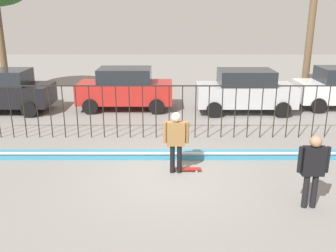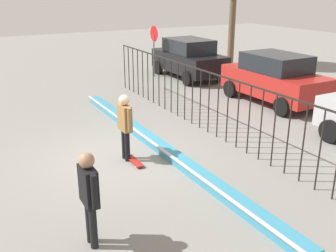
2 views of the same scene
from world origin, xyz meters
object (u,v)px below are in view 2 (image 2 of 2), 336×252
at_px(camera_operator, 89,191).
at_px(parked_car_red, 274,78).
at_px(stop_sign, 154,44).
at_px(skateboard, 134,161).
at_px(parked_car_black, 189,58).
at_px(skateboarder, 125,122).

xyz_separation_m(camera_operator, parked_car_red, (-5.22, 9.10, -0.08)).
bearing_deg(stop_sign, skateboard, -29.93).
relative_size(camera_operator, stop_sign, 0.70).
bearing_deg(skateboard, camera_operator, -32.00).
bearing_deg(parked_car_red, camera_operator, -62.21).
relative_size(parked_car_black, stop_sign, 1.72).
height_order(skateboarder, parked_car_black, parked_car_black).
distance_m(skateboarder, parked_car_black, 10.09).
relative_size(camera_operator, parked_car_red, 0.41).
relative_size(skateboard, camera_operator, 0.46).
bearing_deg(camera_operator, skateboard, 17.50).
distance_m(camera_operator, parked_car_black, 13.67).
xyz_separation_m(skateboard, camera_operator, (2.72, -2.03, 0.99)).
bearing_deg(parked_car_black, parked_car_red, 7.31).
bearing_deg(parked_car_red, skateboarder, -75.08).
bearing_deg(camera_operator, stop_sign, 22.66).
xyz_separation_m(skateboarder, stop_sign, (-8.66, 5.26, 0.57)).
bearing_deg(parked_car_black, camera_operator, -37.04).
xyz_separation_m(skateboard, parked_car_black, (-7.93, 6.54, 0.91)).
relative_size(skateboarder, parked_car_red, 0.41).
bearing_deg(skateboarder, stop_sign, 147.22).
height_order(skateboarder, skateboard, skateboarder).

